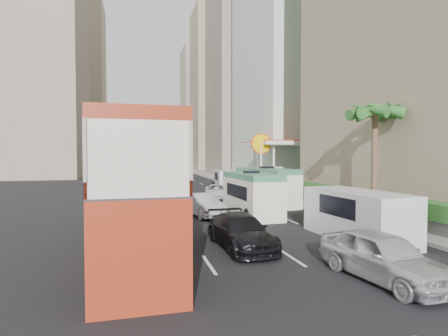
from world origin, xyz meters
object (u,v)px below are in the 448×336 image
object	(u,v)px
panel_van_far	(226,180)
palm_tree	(374,164)
car_silver_lane_a	(204,216)
minibus_near	(251,194)
car_silver_lane_b	(383,280)
double_decker_bus	(138,190)
panel_van_near	(357,215)
car_black	(241,248)
van_asset	(217,198)
shell_station	(280,165)
minibus_far	(267,187)

from	to	relation	value
panel_van_far	palm_tree	size ratio (longest dim) A/B	0.84
car_silver_lane_a	minibus_near	world-z (taller)	minibus_near
car_silver_lane_a	panel_van_far	world-z (taller)	panel_van_far
car_silver_lane_a	car_silver_lane_b	distance (m)	13.01
double_decker_bus	palm_tree	xyz separation A→B (m)	(13.80, 4.00, 0.85)
panel_van_near	panel_van_far	bearing A→B (deg)	86.28
panel_van_near	palm_tree	size ratio (longest dim) A/B	0.87
car_black	van_asset	xyz separation A→B (m)	(2.99, 17.04, 0.00)
van_asset	panel_van_far	xyz separation A→B (m)	(2.95, 8.02, 1.07)
panel_van_near	shell_station	distance (m)	23.84
minibus_far	panel_van_far	size ratio (longest dim) A/B	1.21
car_black	panel_van_far	bearing A→B (deg)	73.78
car_silver_lane_a	palm_tree	world-z (taller)	palm_tree
double_decker_bus	panel_van_near	world-z (taller)	double_decker_bus
car_silver_lane_a	shell_station	world-z (taller)	shell_station
car_black	palm_tree	size ratio (longest dim) A/B	0.74
minibus_near	van_asset	bearing A→B (deg)	88.81
car_silver_lane_a	minibus_near	size ratio (longest dim) A/B	0.71
double_decker_bus	shell_station	xyz separation A→B (m)	(16.00, 23.00, 0.22)
car_black	van_asset	world-z (taller)	car_black
minibus_near	car_silver_lane_a	bearing A→B (deg)	171.78
car_silver_lane_b	double_decker_bus	bearing A→B (deg)	139.08
car_silver_lane_a	shell_station	distance (m)	19.50
car_silver_lane_b	van_asset	world-z (taller)	car_silver_lane_b
double_decker_bus	minibus_far	size ratio (longest dim) A/B	1.70
car_silver_lane_a	panel_van_far	distance (m)	18.22
panel_van_near	panel_van_far	size ratio (longest dim) A/B	1.04
van_asset	panel_van_near	xyz separation A→B (m)	(2.66, -16.89, 1.11)
minibus_near	palm_tree	world-z (taller)	palm_tree
double_decker_bus	palm_tree	size ratio (longest dim) A/B	1.72
minibus_far	panel_van_far	distance (m)	13.30
palm_tree	shell_station	xyz separation A→B (m)	(2.20, 19.00, -0.63)
car_black	minibus_far	bearing A→B (deg)	61.00
panel_van_far	shell_station	world-z (taller)	shell_station
van_asset	panel_van_near	size ratio (longest dim) A/B	0.79
double_decker_bus	minibus_near	bearing A→B (deg)	45.81
car_black	panel_van_near	world-z (taller)	panel_van_near
car_silver_lane_a	car_silver_lane_b	xyz separation A→B (m)	(3.16, -12.62, 0.00)
panel_van_near	car_black	bearing A→B (deg)	178.45
van_asset	panel_van_near	distance (m)	17.14
minibus_near	panel_van_far	xyz separation A→B (m)	(2.90, 17.55, -0.29)
car_silver_lane_b	van_asset	distance (m)	21.78
car_black	palm_tree	xyz separation A→B (m)	(9.63, 4.11, 3.38)
double_decker_bus	car_black	distance (m)	4.88
car_silver_lane_a	panel_van_near	distance (m)	9.66
car_silver_lane_b	minibus_far	xyz separation A→B (m)	(2.65, 16.50, 1.44)
palm_tree	shell_station	world-z (taller)	palm_tree
car_black	shell_station	bearing A→B (deg)	59.98
car_silver_lane_a	palm_tree	distance (m)	10.92
car_silver_lane_b	panel_van_near	xyz separation A→B (m)	(2.53, 4.88, 1.11)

